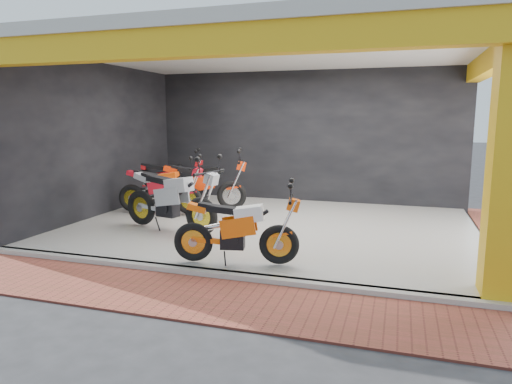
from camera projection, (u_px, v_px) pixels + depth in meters
ground at (239, 257)px, 7.57m from camera, size 80.00×80.00×0.00m
showroom_floor at (272, 227)px, 9.44m from camera, size 8.00×6.00×0.10m
showroom_ceiling at (273, 50)px, 8.87m from camera, size 8.40×6.40×0.20m
back_wall at (304, 138)px, 12.09m from camera, size 8.20×0.20×3.50m
left_wall at (99, 142)px, 10.39m from camera, size 0.20×6.20×3.50m
corner_column at (512, 163)px, 5.46m from camera, size 0.50×0.50×3.50m
header_beam_front at (213, 41)px, 6.10m from camera, size 8.40×0.30×0.40m
header_beam_right at (500, 57)px, 7.73m from camera, size 0.30×6.40×0.40m
floor_kerb at (216, 274)px, 6.60m from camera, size 8.00×0.20×0.10m
paver_front at (193, 296)px, 5.87m from camera, size 9.00×1.40×0.03m
moto_hero at (279, 225)px, 6.74m from camera, size 2.12×1.12×1.23m
moto_row_a at (201, 198)px, 8.43m from camera, size 2.53×1.42×1.46m
moto_row_b at (232, 181)px, 10.71m from camera, size 2.48×1.51×1.42m
moto_row_c at (189, 187)px, 10.24m from camera, size 2.22×1.00×1.31m
moto_row_d at (191, 176)px, 12.08m from camera, size 2.30×1.45×1.32m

